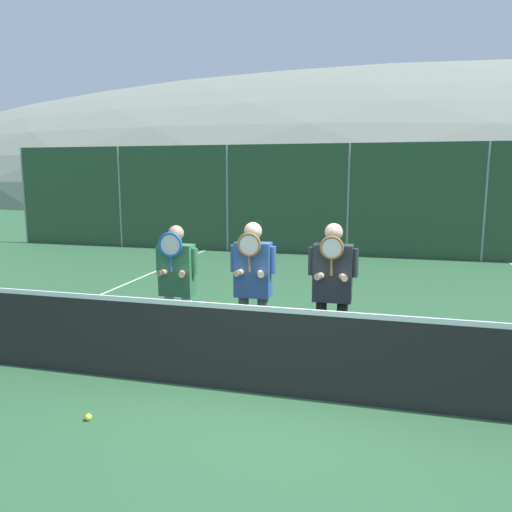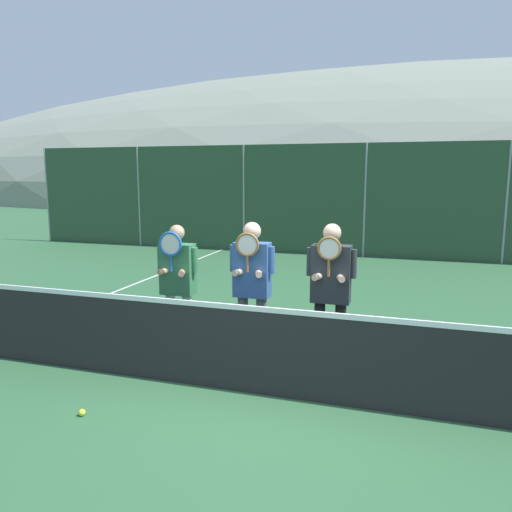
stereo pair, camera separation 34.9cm
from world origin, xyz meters
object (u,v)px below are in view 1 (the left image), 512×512
Objects in this scene: car_center at (452,216)px; tennis_ball_on_court at (88,417)px; car_far_left at (165,212)px; player_center_left at (253,280)px; player_center_right at (332,285)px; car_left_of_center at (298,215)px; player_leftmost at (177,281)px.

car_center is 14.46m from tennis_ball_on_court.
car_far_left is 10.27m from car_center.
player_center_left is 0.99× the size of player_center_right.
car_left_of_center is at bearing -1.20° from car_far_left.
player_center_right is at bearing -78.19° from car_left_of_center.
player_center_right reaches higher than player_center_left.
car_center is 63.56× the size of tennis_ball_on_court.
player_leftmost is at bearing -178.01° from player_center_right.
player_leftmost is 25.36× the size of tennis_ball_on_court.
tennis_ball_on_court is at bearing -68.05° from car_far_left.
player_center_left reaches higher than tennis_ball_on_court.
car_center is (3.66, 11.74, -0.11)m from player_center_left.
car_left_of_center reaches higher than player_leftmost.
player_center_left is (0.99, 0.06, 0.05)m from player_leftmost.
player_center_left is at bearing -60.48° from car_far_left.
car_center reaches higher than car_far_left.
tennis_ball_on_court is at bearing -95.45° from player_leftmost.
player_leftmost reaches higher than tennis_ball_on_court.
tennis_ball_on_court is at bearing -138.79° from player_center_right.
player_leftmost is 0.40× the size of car_center.
car_far_left is at bearing 123.04° from player_center_right.
car_far_left is at bearing 178.80° from car_left_of_center.
player_center_right is 26.40× the size of tennis_ball_on_court.
car_left_of_center is at bearing 101.81° from player_center_right.
tennis_ball_on_court is at bearing -109.50° from car_center.
car_center is (5.10, 0.18, 0.04)m from car_left_of_center.
car_center reaches higher than car_left_of_center.
car_far_left is (-7.58, 11.66, -0.19)m from player_center_right.
player_center_left is at bearing -107.32° from car_center.
car_left_of_center is at bearing 91.21° from tennis_ball_on_court.
car_center is (2.69, 11.73, -0.11)m from player_center_right.
car_left_of_center is 5.10m from car_center.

